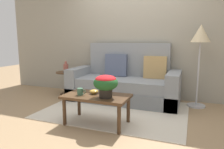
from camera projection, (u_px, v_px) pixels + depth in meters
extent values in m
plane|color=#997A56|center=(113.00, 113.00, 3.57)|extent=(14.00, 14.00, 0.00)
cube|color=gray|center=(134.00, 29.00, 4.49)|extent=(6.40, 0.12, 2.93)
cube|color=beige|center=(115.00, 110.00, 3.70)|extent=(2.42, 1.78, 0.01)
cube|color=slate|center=(123.00, 95.00, 4.23)|extent=(2.18, 0.88, 0.26)
cube|color=gray|center=(123.00, 84.00, 4.17)|extent=(1.73, 0.80, 0.21)
cube|color=gray|center=(128.00, 65.00, 4.47)|extent=(1.73, 0.16, 0.93)
cube|color=gray|center=(80.00, 82.00, 4.55)|extent=(0.23, 0.88, 0.64)
cube|color=gray|center=(173.00, 90.00, 3.85)|extent=(0.23, 0.88, 0.64)
cube|color=tan|center=(155.00, 67.00, 4.13)|extent=(0.45, 0.16, 0.44)
cube|color=#4C5670|center=(116.00, 65.00, 4.41)|extent=(0.47, 0.23, 0.47)
cylinder|color=#442D1B|center=(64.00, 112.00, 3.03)|extent=(0.05, 0.05, 0.40)
cylinder|color=#442D1B|center=(119.00, 120.00, 2.73)|extent=(0.05, 0.05, 0.40)
cylinder|color=#442D1B|center=(79.00, 104.00, 3.41)|extent=(0.05, 0.05, 0.40)
cylinder|color=#442D1B|center=(128.00, 110.00, 3.11)|extent=(0.05, 0.05, 0.40)
cube|color=#4C331E|center=(97.00, 96.00, 3.03)|extent=(0.95, 0.53, 0.04)
cylinder|color=#4C331E|center=(66.00, 94.00, 4.77)|extent=(0.27, 0.27, 0.03)
cylinder|color=#4C331E|center=(66.00, 83.00, 4.73)|extent=(0.05, 0.05, 0.47)
cylinder|color=#4C331E|center=(65.00, 72.00, 4.69)|extent=(0.41, 0.41, 0.03)
cylinder|color=#B2B2B7|center=(196.00, 106.00, 3.91)|extent=(0.32, 0.32, 0.03)
cylinder|color=#B2B2B7|center=(198.00, 74.00, 3.81)|extent=(0.03, 0.03, 1.16)
cone|color=#C6B289|center=(201.00, 33.00, 3.69)|extent=(0.34, 0.34, 0.31)
cylinder|color=black|center=(106.00, 93.00, 2.90)|extent=(0.18, 0.18, 0.14)
ellipsoid|color=#1E5123|center=(106.00, 83.00, 2.87)|extent=(0.34, 0.34, 0.21)
ellipsoid|color=red|center=(106.00, 79.00, 2.87)|extent=(0.29, 0.29, 0.11)
cylinder|color=#3D664C|center=(80.00, 92.00, 3.03)|extent=(0.09, 0.09, 0.10)
torus|color=#3D664C|center=(83.00, 92.00, 3.01)|extent=(0.07, 0.01, 0.07)
cylinder|color=gold|center=(94.00, 93.00, 3.10)|extent=(0.05, 0.05, 0.02)
ellipsoid|color=gold|center=(94.00, 91.00, 3.10)|extent=(0.13, 0.13, 0.06)
cylinder|color=#934C42|center=(66.00, 68.00, 4.68)|extent=(0.11, 0.11, 0.18)
cylinder|color=#934C42|center=(66.00, 63.00, 4.66)|extent=(0.05, 0.05, 0.06)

